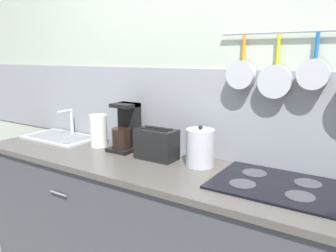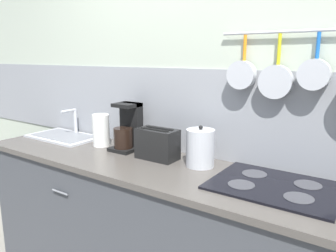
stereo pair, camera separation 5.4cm
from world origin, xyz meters
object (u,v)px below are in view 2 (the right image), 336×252
object	(u,v)px
kettle	(200,148)
paper_towel_roll	(101,130)
coffee_maker	(128,131)
toaster	(157,144)

from	to	relation	value
kettle	paper_towel_roll	bearing A→B (deg)	-179.06
kettle	coffee_maker	bearing A→B (deg)	177.56
toaster	paper_towel_roll	bearing A→B (deg)	178.04
coffee_maker	toaster	distance (m)	0.29
paper_towel_roll	coffee_maker	bearing A→B (deg)	9.67
paper_towel_roll	coffee_maker	xyz separation A→B (m)	(0.22, 0.04, 0.02)
paper_towel_roll	toaster	bearing A→B (deg)	-1.96
coffee_maker	kettle	bearing A→B (deg)	-2.44
paper_towel_roll	kettle	bearing A→B (deg)	0.94
coffee_maker	toaster	size ratio (longest dim) A/B	1.17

